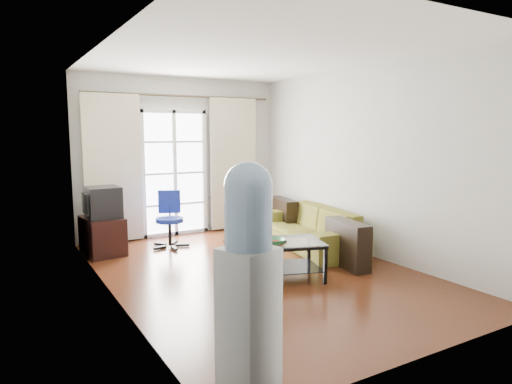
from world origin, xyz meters
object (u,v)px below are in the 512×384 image
Objects in this scene: crt_tv at (102,202)px; task_chair at (170,231)px; coffee_table at (274,255)px; sofa at (310,228)px; tv_stand at (102,235)px; water_cooler at (248,276)px.

task_chair is at bearing -5.94° from crt_tv.
coffee_table is 1.49× the size of task_chair.
task_chair is (-0.55, 2.14, -0.04)m from coffee_table.
sofa is 3.12m from tv_stand.
water_cooler is (-2.79, -3.01, 0.53)m from sofa.
tv_stand is at bearing 73.17° from water_cooler.
water_cooler is at bearing -94.37° from tv_stand.
tv_stand is 1.00m from task_chair.
water_cooler reaches higher than task_chair.
water_cooler is (-0.92, -4.13, 0.58)m from task_chair.
crt_tv is at bearing 73.17° from water_cooler.
water_cooler reaches higher than tv_stand.
coffee_table is 0.81× the size of water_cooler.
crt_tv is at bearing 124.86° from coffee_table.
coffee_table is (-1.32, -1.02, -0.01)m from sofa.
water_cooler is at bearing -90.68° from crt_tv.
sofa is 2.18m from task_chair.
crt_tv reaches higher than coffee_table.
sofa is 1.72× the size of coffee_table.
crt_tv is 0.32× the size of water_cooler.
sofa is 1.67m from coffee_table.
coffee_table is 2.74m from tv_stand.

